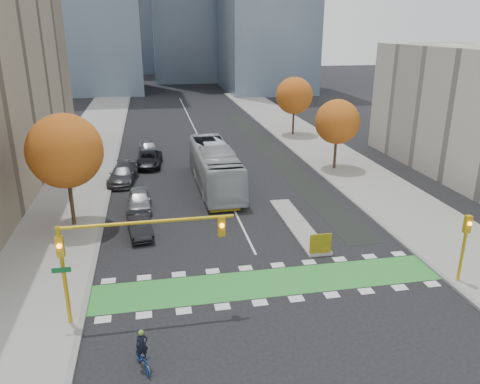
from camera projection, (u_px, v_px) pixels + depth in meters
name	position (u px, v px, depth m)	size (l,w,h in m)	color
ground	(276.00, 297.00, 25.15)	(300.00, 300.00, 0.00)	black
sidewalk_west	(69.00, 190.00, 41.24)	(7.00, 120.00, 0.15)	gray
sidewalk_east	(356.00, 173.00, 46.04)	(7.00, 120.00, 0.15)	gray
curb_west	(110.00, 188.00, 41.86)	(0.30, 120.00, 0.16)	gray
curb_east	(322.00, 175.00, 45.42)	(0.30, 120.00, 0.16)	gray
bike_crossing	(269.00, 282.00, 26.54)	(20.00, 3.00, 0.01)	green
centre_line	(198.00, 136.00, 62.18)	(0.15, 70.00, 0.01)	silver
bike_lane_paint	(272.00, 152.00, 54.25)	(2.50, 50.00, 0.01)	black
median_island	(297.00, 224.00, 34.17)	(1.60, 10.00, 0.16)	gray
hazard_board	(321.00, 244.00, 29.48)	(1.40, 0.12, 1.30)	yellow
tree_west	(65.00, 151.00, 32.25)	(5.20, 5.20, 8.22)	#332114
tree_east_near	(337.00, 122.00, 46.03)	(4.40, 4.40, 7.08)	#332114
tree_east_far	(294.00, 96.00, 60.80)	(4.80, 4.80, 7.65)	#332114
traffic_signal_west	(118.00, 245.00, 21.92)	(8.53, 0.56, 5.20)	#BF9914
traffic_signal_east	(465.00, 239.00, 25.63)	(0.35, 0.43, 4.10)	#BF9914
cyclist	(143.00, 356.00, 19.66)	(1.13, 1.77, 1.93)	navy
bus	(215.00, 167.00, 41.85)	(3.17, 13.56, 3.78)	#B3B8BC
parked_car_a	(140.00, 200.00, 37.07)	(1.82, 4.53, 1.54)	#A9AAAF
parked_car_b	(139.00, 225.00, 32.47)	(1.50, 4.30, 1.42)	black
parked_car_c	(123.00, 174.00, 43.34)	(2.24, 5.51, 1.60)	#48494D
parked_car_d	(149.00, 159.00, 48.41)	(2.48, 5.38, 1.50)	black
parked_car_e	(149.00, 147.00, 53.03)	(1.84, 4.58, 1.56)	#9B9CA0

